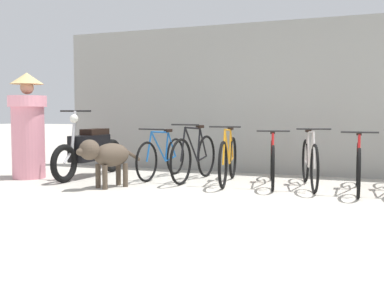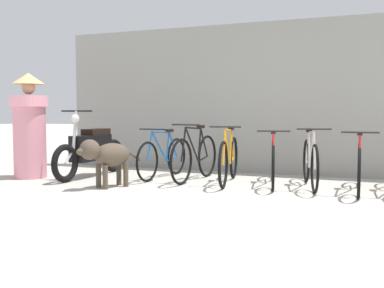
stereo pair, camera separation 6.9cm
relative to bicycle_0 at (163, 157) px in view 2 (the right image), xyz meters
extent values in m
plane|color=#B7B2A5|center=(1.82, -2.13, -0.35)|extent=(60.00, 60.00, 0.00)
cube|color=gray|center=(1.82, 1.19, 0.98)|extent=(8.54, 0.20, 2.65)
torus|color=black|center=(-0.04, -0.48, -0.03)|extent=(0.09, 0.63, 0.63)
torus|color=black|center=(0.04, 0.48, -0.03)|extent=(0.09, 0.63, 0.63)
cylinder|color=#1959A5|center=(-0.01, -0.11, 0.18)|extent=(0.07, 0.48, 0.53)
cylinder|color=#1959A5|center=(0.01, 0.17, 0.16)|extent=(0.04, 0.13, 0.48)
cylinder|color=#1959A5|center=(-0.01, -0.06, 0.41)|extent=(0.07, 0.56, 0.06)
cylinder|color=#1959A5|center=(0.02, 0.30, -0.05)|extent=(0.06, 0.37, 0.08)
cylinder|color=#1959A5|center=(0.03, 0.35, 0.18)|extent=(0.05, 0.29, 0.44)
cylinder|color=#1959A5|center=(-0.03, -0.41, 0.20)|extent=(0.04, 0.17, 0.47)
cube|color=black|center=(0.02, 0.21, 0.43)|extent=(0.08, 0.19, 0.05)
cylinder|color=black|center=(-0.03, -0.34, 0.47)|extent=(0.46, 0.06, 0.02)
torus|color=black|center=(0.56, -0.56, 0.00)|extent=(0.10, 0.70, 0.70)
torus|color=black|center=(0.64, 0.39, 0.00)|extent=(0.10, 0.70, 0.70)
cylinder|color=black|center=(0.59, -0.19, 0.23)|extent=(0.07, 0.48, 0.58)
cylinder|color=black|center=(0.61, 0.08, 0.21)|extent=(0.04, 0.12, 0.53)
cylinder|color=black|center=(0.59, -0.15, 0.49)|extent=(0.07, 0.55, 0.06)
cylinder|color=black|center=(0.62, 0.21, -0.02)|extent=(0.06, 0.36, 0.08)
cylinder|color=black|center=(0.63, 0.26, 0.24)|extent=(0.05, 0.29, 0.48)
cylinder|color=black|center=(0.57, -0.49, 0.26)|extent=(0.04, 0.17, 0.51)
cube|color=black|center=(0.62, 0.13, 0.50)|extent=(0.08, 0.19, 0.05)
cylinder|color=black|center=(0.57, -0.42, 0.55)|extent=(0.46, 0.06, 0.02)
torus|color=black|center=(1.24, -0.65, -0.01)|extent=(0.13, 0.68, 0.68)
torus|color=black|center=(1.10, 0.38, -0.01)|extent=(0.13, 0.68, 0.68)
cylinder|color=orange|center=(1.18, -0.25, 0.22)|extent=(0.10, 0.51, 0.56)
cylinder|color=orange|center=(1.15, 0.04, 0.20)|extent=(0.05, 0.13, 0.52)
cylinder|color=orange|center=(1.18, -0.20, 0.47)|extent=(0.11, 0.60, 0.06)
cylinder|color=orange|center=(1.13, 0.18, -0.03)|extent=(0.08, 0.39, 0.08)
cylinder|color=orange|center=(1.12, 0.24, 0.22)|extent=(0.07, 0.31, 0.47)
cylinder|color=orange|center=(1.23, -0.58, 0.24)|extent=(0.05, 0.18, 0.50)
cube|color=black|center=(1.14, 0.09, 0.48)|extent=(0.09, 0.19, 0.05)
cylinder|color=black|center=(1.22, -0.50, 0.53)|extent=(0.46, 0.09, 0.02)
torus|color=black|center=(1.94, -0.60, -0.03)|extent=(0.16, 0.63, 0.64)
torus|color=black|center=(1.73, 0.47, -0.03)|extent=(0.16, 0.63, 0.64)
cylinder|color=red|center=(1.86, -0.19, 0.18)|extent=(0.13, 0.53, 0.53)
cylinder|color=red|center=(1.79, 0.12, 0.16)|extent=(0.05, 0.14, 0.48)
cylinder|color=red|center=(1.84, -0.13, 0.42)|extent=(0.15, 0.62, 0.06)
cylinder|color=red|center=(1.77, 0.27, -0.05)|extent=(0.11, 0.41, 0.08)
cylinder|color=red|center=(1.76, 0.32, 0.19)|extent=(0.09, 0.32, 0.45)
cylinder|color=red|center=(1.92, -0.52, 0.20)|extent=(0.06, 0.19, 0.47)
cube|color=black|center=(1.78, 0.17, 0.43)|extent=(0.10, 0.19, 0.05)
cylinder|color=black|center=(1.91, -0.44, 0.47)|extent=(0.46, 0.11, 0.02)
torus|color=black|center=(2.49, -0.59, -0.01)|extent=(0.19, 0.66, 0.67)
torus|color=black|center=(2.26, 0.38, -0.01)|extent=(0.19, 0.66, 0.67)
cylinder|color=beige|center=(2.40, -0.22, 0.20)|extent=(0.14, 0.49, 0.55)
cylinder|color=beige|center=(2.34, 0.07, 0.19)|extent=(0.06, 0.13, 0.51)
cylinder|color=beige|center=(2.39, -0.17, 0.45)|extent=(0.16, 0.57, 0.06)
cylinder|color=beige|center=(2.31, 0.20, -0.04)|extent=(0.11, 0.38, 0.08)
cylinder|color=beige|center=(2.29, 0.25, 0.21)|extent=(0.09, 0.30, 0.46)
cylinder|color=beige|center=(2.47, -0.52, 0.23)|extent=(0.07, 0.18, 0.49)
cube|color=black|center=(2.33, 0.11, 0.47)|extent=(0.11, 0.19, 0.05)
cylinder|color=black|center=(2.45, -0.45, 0.51)|extent=(0.45, 0.13, 0.02)
torus|color=black|center=(3.04, -0.77, -0.02)|extent=(0.05, 0.64, 0.64)
torus|color=black|center=(3.03, 0.32, -0.02)|extent=(0.05, 0.64, 0.64)
cylinder|color=red|center=(3.04, -0.35, 0.18)|extent=(0.03, 0.54, 0.53)
cylinder|color=red|center=(3.03, -0.03, 0.17)|extent=(0.03, 0.14, 0.49)
cylinder|color=red|center=(3.03, -0.29, 0.43)|extent=(0.04, 0.63, 0.06)
cylinder|color=red|center=(3.03, 0.12, -0.05)|extent=(0.03, 0.41, 0.08)
cylinder|color=red|center=(3.03, 0.17, 0.19)|extent=(0.03, 0.32, 0.45)
cylinder|color=red|center=(3.04, -0.69, 0.21)|extent=(0.03, 0.19, 0.47)
cube|color=black|center=(3.03, 0.02, 0.44)|extent=(0.07, 0.18, 0.05)
cylinder|color=black|center=(3.04, -0.60, 0.48)|extent=(0.46, 0.03, 0.02)
torus|color=black|center=(-1.20, -0.99, -0.05)|extent=(0.12, 0.60, 0.60)
torus|color=black|center=(-1.16, 0.36, -0.05)|extent=(0.12, 0.60, 0.60)
cube|color=black|center=(-1.18, -0.31, 0.14)|extent=(0.31, 0.84, 0.43)
cube|color=black|center=(-1.17, -0.16, 0.41)|extent=(0.26, 0.54, 0.10)
cylinder|color=silver|center=(-1.19, -0.73, 0.45)|extent=(0.05, 0.15, 0.62)
cylinder|color=silver|center=(-1.20, -0.89, 0.05)|extent=(0.05, 0.23, 0.22)
cylinder|color=black|center=(-1.19, -0.68, 0.76)|extent=(0.58, 0.05, 0.03)
sphere|color=silver|center=(-1.19, -0.72, 0.64)|extent=(0.14, 0.14, 0.14)
ellipsoid|color=#4C3F33|center=(-0.30, -1.10, 0.12)|extent=(0.55, 0.65, 0.34)
cylinder|color=#4C3F33|center=(-0.29, -1.30, -0.17)|extent=(0.10, 0.10, 0.34)
cylinder|color=#4C3F33|center=(-0.46, -1.21, -0.17)|extent=(0.10, 0.10, 0.34)
cylinder|color=#4C3F33|center=(-0.14, -0.99, -0.17)|extent=(0.10, 0.10, 0.34)
cylinder|color=#4C3F33|center=(-0.30, -0.91, -0.17)|extent=(0.10, 0.10, 0.34)
sphere|color=#4C3F33|center=(-0.46, -1.42, 0.22)|extent=(0.39, 0.39, 0.29)
ellipsoid|color=#4C3F33|center=(-0.52, -1.53, 0.20)|extent=(0.17, 0.19, 0.11)
cylinder|color=#4C3F33|center=(-0.13, -0.77, 0.09)|extent=(0.16, 0.25, 0.18)
cylinder|color=pink|center=(-2.05, -0.77, 0.33)|extent=(0.72, 0.72, 1.35)
cylinder|color=#FFA0B2|center=(-2.05, -0.77, 0.92)|extent=(0.85, 0.85, 0.18)
sphere|color=tan|center=(-2.05, -0.77, 1.13)|extent=(0.30, 0.30, 0.21)
cone|color=tan|center=(-2.05, -0.77, 1.29)|extent=(0.73, 0.73, 0.19)
camera|label=1|loc=(3.03, -6.71, 0.74)|focal=42.00mm
camera|label=2|loc=(3.10, -6.69, 0.74)|focal=42.00mm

